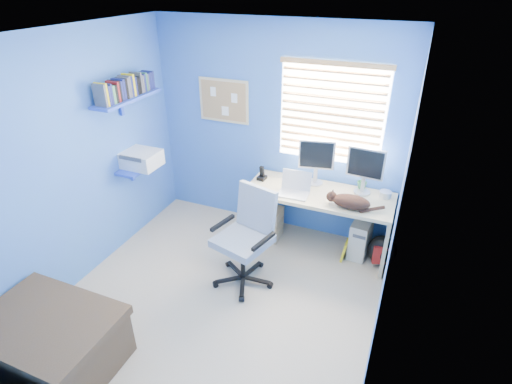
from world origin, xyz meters
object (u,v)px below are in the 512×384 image
at_px(laptop, 294,186).
at_px(office_chair, 246,249).
at_px(tower_pc, 361,236).
at_px(cat, 351,202).
at_px(desk, 317,221).

bearing_deg(laptop, office_chair, -114.58).
bearing_deg(laptop, tower_pc, 15.27).
bearing_deg(cat, desk, 156.49).
distance_m(desk, tower_pc, 0.54).
bearing_deg(cat, laptop, 179.10).
bearing_deg(laptop, cat, -6.57).
xyz_separation_m(cat, office_chair, (-0.91, -0.64, -0.43)).
distance_m(desk, office_chair, 0.99).
height_order(desk, office_chair, office_chair).
xyz_separation_m(desk, office_chair, (-0.53, -0.83, 0.02)).
relative_size(laptop, office_chair, 0.32).
relative_size(desk, cat, 4.12).
bearing_deg(laptop, desk, 26.94).
xyz_separation_m(cat, tower_pc, (0.13, 0.29, -0.59)).
height_order(tower_pc, office_chair, office_chair).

